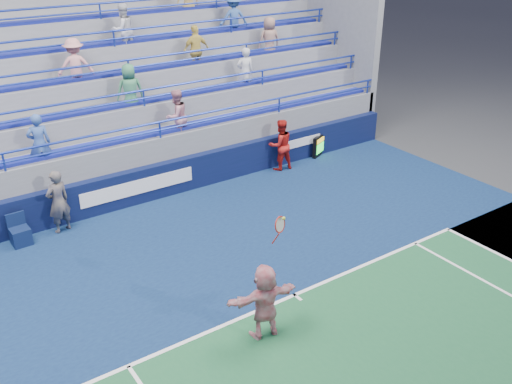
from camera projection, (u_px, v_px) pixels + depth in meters
ground at (295, 296)px, 13.16m from camera, size 120.00×120.00×0.00m
sponsor_wall at (167, 179)px, 17.75m from camera, size 18.00×0.32×1.10m
bleacher_stand at (116, 117)px, 20.12m from camera, size 18.00×5.60×6.13m
serve_speed_board at (321, 144)px, 20.92m from camera, size 1.08×0.59×0.78m
judge_chair at (20, 235)px, 15.14m from camera, size 0.50×0.50×0.86m
tennis_player at (265, 301)px, 11.58m from camera, size 1.61×0.74×2.69m
line_judge at (58, 202)px, 15.50m from camera, size 0.76×0.61×1.83m
ball_girl at (280, 145)px, 19.47m from camera, size 0.95×0.79×1.79m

